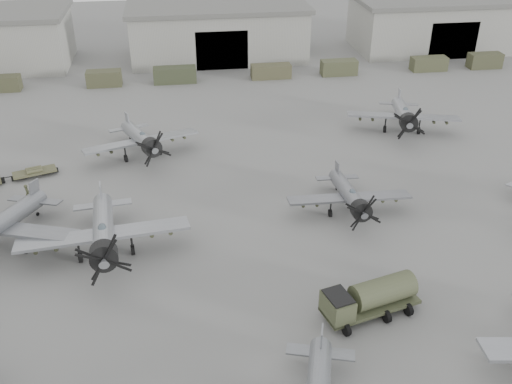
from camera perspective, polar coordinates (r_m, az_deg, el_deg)
ground at (r=43.53m, az=3.53°, el=-10.60°), size 220.00×220.00×0.00m
hangar_center at (r=97.44m, az=-3.83°, el=15.82°), size 29.00×14.80×8.70m
hangar_right at (r=107.23m, az=17.69°, el=15.86°), size 29.00×14.80×8.70m
support_truck_1 at (r=90.02m, az=-24.03°, el=9.89°), size 4.97×2.20×2.14m
support_truck_2 at (r=87.21m, az=-14.95°, el=10.93°), size 4.97×2.20×2.25m
support_truck_3 at (r=86.58m, az=-8.12°, el=11.52°), size 6.25×2.20×2.32m
support_truck_4 at (r=87.78m, az=1.51°, el=11.98°), size 5.98×2.20×2.05m
support_truck_5 at (r=90.06m, az=8.29°, el=12.22°), size 5.48×2.20×2.25m
support_truck_6 at (r=95.09m, az=16.89°, el=12.17°), size 5.55×2.20×2.11m
support_truck_7 at (r=99.25m, az=21.90°, el=12.10°), size 5.19×2.20×2.31m
aircraft_mid_1 at (r=47.49m, az=-15.01°, el=-3.98°), size 14.05×12.65×5.59m
aircraft_mid_2 at (r=52.41m, az=9.41°, el=-0.43°), size 11.36×10.22×4.56m
aircraft_far_0 at (r=63.26m, az=-11.37°, el=5.19°), size 12.67×11.40×5.08m
aircraft_far_1 at (r=70.36m, az=14.57°, el=7.51°), size 13.35×12.02×5.32m
fuel_tanker at (r=41.95m, az=11.33°, el=-10.23°), size 7.58×4.59×2.78m
tug_trailer at (r=63.37m, az=-23.64°, el=1.40°), size 7.55×3.71×1.51m
ground_crew at (r=58.64m, az=-21.88°, el=-0.12°), size 0.67×0.80×1.88m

